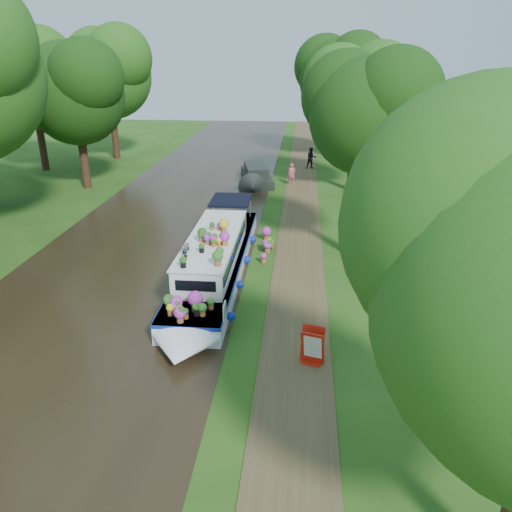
# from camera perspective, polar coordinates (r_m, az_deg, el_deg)

# --- Properties ---
(ground) EXTENTS (100.00, 100.00, 0.00)m
(ground) POSITION_cam_1_polar(r_m,az_deg,el_deg) (20.39, 1.44, -2.96)
(ground) COLOR #224A12
(ground) RESTS_ON ground
(canal_water) EXTENTS (10.00, 100.00, 0.02)m
(canal_water) POSITION_cam_1_polar(r_m,az_deg,el_deg) (21.59, -14.66, -2.20)
(canal_water) COLOR black
(canal_water) RESTS_ON ground
(towpath) EXTENTS (2.20, 100.00, 0.03)m
(towpath) POSITION_cam_1_polar(r_m,az_deg,el_deg) (20.35, 4.82, -3.04)
(towpath) COLOR #4C3E23
(towpath) RESTS_ON ground
(plant_boat) EXTENTS (2.29, 13.52, 2.28)m
(plant_boat) POSITION_cam_1_polar(r_m,az_deg,el_deg) (20.31, -4.88, -0.51)
(plant_boat) COLOR white
(plant_boat) RESTS_ON canal_water
(tree_near_overhang) EXTENTS (5.52, 5.28, 8.99)m
(tree_near_overhang) POSITION_cam_1_polar(r_m,az_deg,el_deg) (21.71, 12.66, 16.26)
(tree_near_overhang) COLOR black
(tree_near_overhang) RESTS_ON ground
(tree_near_mid) EXTENTS (6.90, 6.60, 9.40)m
(tree_near_mid) POSITION_cam_1_polar(r_m,az_deg,el_deg) (33.71, 11.49, 18.08)
(tree_near_mid) COLOR black
(tree_near_mid) RESTS_ON ground
(tree_near_far) EXTENTS (7.59, 7.26, 10.30)m
(tree_near_far) POSITION_cam_1_polar(r_m,az_deg,el_deg) (44.60, 9.49, 19.96)
(tree_near_far) COLOR black
(tree_near_far) RESTS_ON ground
(tree_far_c) EXTENTS (7.13, 6.82, 9.59)m
(tree_far_c) POSITION_cam_1_polar(r_m,az_deg,el_deg) (35.72, -19.98, 17.61)
(tree_far_c) COLOR black
(tree_far_c) RESTS_ON ground
(tree_far_d) EXTENTS (8.05, 7.70, 10.85)m
(tree_far_d) POSITION_cam_1_polar(r_m,az_deg,el_deg) (45.50, -16.56, 19.87)
(tree_far_d) COLOR black
(tree_far_d) RESTS_ON ground
(tree_far_h) EXTENTS (7.82, 7.48, 10.49)m
(tree_far_h) POSITION_cam_1_polar(r_m,az_deg,el_deg) (42.62, -24.31, 18.42)
(tree_far_h) COLOR black
(tree_far_h) RESTS_ON ground
(second_boat) EXTENTS (2.93, 6.68, 1.24)m
(second_boat) POSITION_cam_1_polar(r_m,az_deg,el_deg) (36.03, 0.01, 9.20)
(second_boat) COLOR black
(second_boat) RESTS_ON canal_water
(sandwich_board) EXTENTS (0.74, 0.72, 1.11)m
(sandwich_board) POSITION_cam_1_polar(r_m,az_deg,el_deg) (15.22, 6.47, -10.35)
(sandwich_board) COLOR red
(sandwich_board) RESTS_ON towpath
(pedestrian_pink) EXTENTS (0.63, 0.51, 1.49)m
(pedestrian_pink) POSITION_cam_1_polar(r_m,az_deg,el_deg) (35.31, 4.12, 9.32)
(pedestrian_pink) COLOR #E15C82
(pedestrian_pink) RESTS_ON towpath
(pedestrian_dark) EXTENTS (0.92, 0.79, 1.65)m
(pedestrian_dark) POSITION_cam_1_polar(r_m,az_deg,el_deg) (40.56, 6.34, 11.07)
(pedestrian_dark) COLOR black
(pedestrian_dark) RESTS_ON towpath
(verge_plant) EXTENTS (0.41, 0.37, 0.39)m
(verge_plant) POSITION_cam_1_polar(r_m,az_deg,el_deg) (23.39, 1.15, 1.00)
(verge_plant) COLOR #21591A
(verge_plant) RESTS_ON ground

